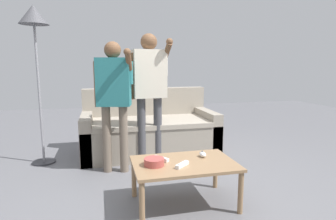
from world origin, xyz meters
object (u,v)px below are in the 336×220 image
Objects in this scene: floor_lamp at (34,28)px; player_center at (149,84)px; player_left at (114,92)px; game_remote_wand_far at (161,159)px; snack_bowl at (154,162)px; couch at (149,131)px; coffee_table at (184,167)px; game_remote_wand_near at (182,165)px; game_remote_nunchuk at (203,154)px.

floor_lamp is 1.20× the size of player_center.
player_left is 9.72× the size of game_remote_wand_far.
couch is at bearing 81.93° from snack_bowl.
player_left is (-0.53, 0.91, 0.58)m from coffee_table.
coffee_table is at bearing 2.95° from snack_bowl.
game_remote_wand_far is (-0.18, 0.10, 0.06)m from coffee_table.
game_remote_wand_near is (-0.05, -0.09, 0.06)m from coffee_table.
player_center is at bearing 92.84° from game_remote_wand_near.
player_left reaches higher than game_remote_wand_far.
coffee_table is (0.04, -1.58, 0.04)m from couch.
game_remote_wand_near is at bearing -87.16° from player_center.
snack_bowl is at bearing -73.83° from player_left.
player_left is (-0.49, -0.66, 0.62)m from couch.
couch is 1.58m from coffee_table.
snack_bowl is 1.93× the size of game_remote_nunchuk.
coffee_table is 0.60× the size of player_left.
player_left is (0.86, -0.51, -0.72)m from floor_lamp.
couch is 1.92m from floor_lamp.
player_center is 1.16m from game_remote_wand_far.
player_left is at bearing -30.52° from floor_lamp.
player_left is (-0.27, 0.93, 0.50)m from snack_bowl.
game_remote_wand_far is at bearing 53.42° from snack_bowl.
game_remote_wand_near is (1.35, -1.52, -1.24)m from floor_lamp.
player_left is (-0.43, -0.18, -0.07)m from player_center.
game_remote_wand_near is (-0.01, -1.67, 0.10)m from couch.
snack_bowl is 0.11× the size of player_center.
player_center reaches higher than game_remote_wand_near.
game_remote_wand_far is (-0.14, 0.19, -0.00)m from game_remote_wand_near.
game_remote_nunchuk is 0.06× the size of player_left.
snack_bowl is at bearing -167.37° from game_remote_nunchuk.
floor_lamp is (-1.40, 1.42, 1.30)m from coffee_table.
game_remote_wand_far is (0.08, 0.11, -0.01)m from snack_bowl.
couch is 2.06× the size of coffee_table.
game_remote_wand_near is at bearing -90.26° from couch.
game_remote_wand_far is at bearing 125.68° from game_remote_wand_near.
snack_bowl is at bearing -126.58° from game_remote_wand_far.
couch is 1.14× the size of player_center.
game_remote_wand_far is at bearing -47.54° from floor_lamp.
floor_lamp is 2.18m from game_remote_wand_far.
coffee_table is at bearing -45.55° from floor_lamp.
game_remote_wand_far is (0.35, -0.82, -0.52)m from player_left.
coffee_table is at bearing -27.93° from game_remote_wand_far.
snack_bowl is 0.23m from game_remote_wand_near.
coffee_table is 5.82× the size of game_remote_wand_far.
player_left is at bearing -126.72° from couch.
coffee_table is 0.46× the size of floor_lamp.
snack_bowl is 0.14m from game_remote_wand_far.
floor_lamp is at bearing 128.24° from snack_bowl.
snack_bowl is at bearing -98.16° from player_center.
player_center reaches higher than game_remote_wand_far.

